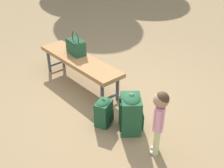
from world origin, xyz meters
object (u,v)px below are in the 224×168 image
(handbag, at_px, (76,46))
(backpack_large, at_px, (131,112))
(backpack_small, at_px, (104,112))
(child_standing, at_px, (160,114))
(park_bench, at_px, (80,62))

(handbag, height_order, backpack_large, handbag)
(backpack_large, distance_m, backpack_small, 0.36)
(child_standing, height_order, backpack_large, child_standing)
(backpack_large, bearing_deg, handbag, -178.67)
(handbag, relative_size, backpack_small, 0.97)
(park_bench, relative_size, child_standing, 2.06)
(backpack_large, bearing_deg, backpack_small, -138.73)
(child_standing, relative_size, backpack_small, 2.12)
(handbag, xyz_separation_m, backpack_small, (1.22, -0.20, -0.39))
(park_bench, distance_m, backpack_large, 1.31)
(park_bench, xyz_separation_m, handbag, (-0.18, 0.04, 0.18))
(park_bench, relative_size, handbag, 4.48)
(backpack_small, bearing_deg, park_bench, 171.20)
(handbag, height_order, backpack_small, handbag)
(park_bench, bearing_deg, child_standing, 3.14)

